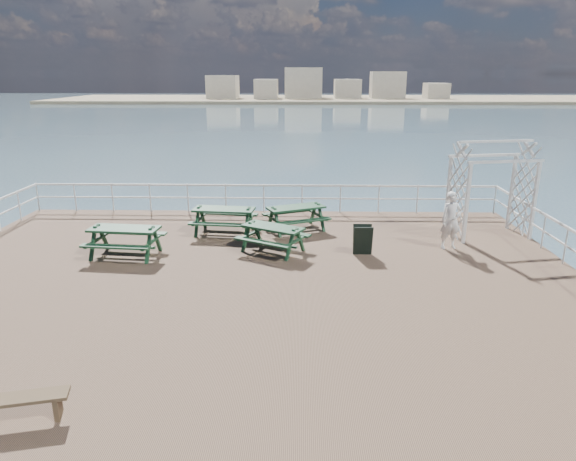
# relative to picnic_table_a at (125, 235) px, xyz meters

# --- Properties ---
(ground) EXTENTS (18.00, 14.00, 0.30)m
(ground) POSITION_rel_picnic_table_a_xyz_m (3.72, -1.74, -0.77)
(ground) COLOR brown
(ground) RESTS_ON ground
(sea_backdrop) EXTENTS (300.00, 300.00, 9.20)m
(sea_backdrop) POSITION_rel_picnic_table_a_xyz_m (16.26, 132.33, -1.13)
(sea_backdrop) COLOR #425D6F
(sea_backdrop) RESTS_ON ground
(railing) EXTENTS (17.77, 13.76, 1.10)m
(railing) POSITION_rel_picnic_table_a_xyz_m (3.65, 0.83, 0.25)
(railing) COLOR silver
(railing) RESTS_ON ground
(picnic_table_a) EXTENTS (2.15, 1.80, 0.98)m
(picnic_table_a) POSITION_rel_picnic_table_a_xyz_m (0.00, 0.00, 0.00)
(picnic_table_a) COLOR #13341F
(picnic_table_a) RESTS_ON ground
(picnic_table_b) EXTENTS (2.18, 1.83, 0.98)m
(picnic_table_b) POSITION_rel_picnic_table_a_xyz_m (2.58, 2.29, 0.00)
(picnic_table_b) COLOR #13341F
(picnic_table_b) RESTS_ON ground
(picnic_table_c) EXTENTS (2.41, 2.22, 0.94)m
(picnic_table_c) POSITION_rel_picnic_table_a_xyz_m (4.98, 2.73, -0.02)
(picnic_table_c) COLOR #13341F
(picnic_table_c) RESTS_ON ground
(picnic_table_d) EXTENTS (2.32, 2.18, 0.89)m
(picnic_table_d) POSITION_rel_picnic_table_a_xyz_m (4.31, 0.50, -0.05)
(picnic_table_d) COLOR #13341F
(picnic_table_d) RESTS_ON ground
(flat_bench_near) EXTENTS (1.54, 0.71, 0.43)m
(flat_bench_near) POSITION_rel_picnic_table_a_xyz_m (0.82, -7.54, -0.30)
(flat_bench_near) COLOR brown
(flat_bench_near) RESTS_ON ground
(trellis_arbor) EXTENTS (2.74, 1.81, 3.14)m
(trellis_arbor) POSITION_rel_picnic_table_a_xyz_m (11.32, 2.28, 0.77)
(trellis_arbor) COLOR silver
(trellis_arbor) RESTS_ON ground
(sandwich_board) EXTENTS (0.55, 0.41, 0.91)m
(sandwich_board) POSITION_rel_picnic_table_a_xyz_m (6.98, 0.29, -0.18)
(sandwich_board) COLOR black
(sandwich_board) RESTS_ON ground
(person) EXTENTS (0.71, 0.52, 1.77)m
(person) POSITION_rel_picnic_table_a_xyz_m (9.70, 0.92, 0.26)
(person) COLOR silver
(person) RESTS_ON ground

